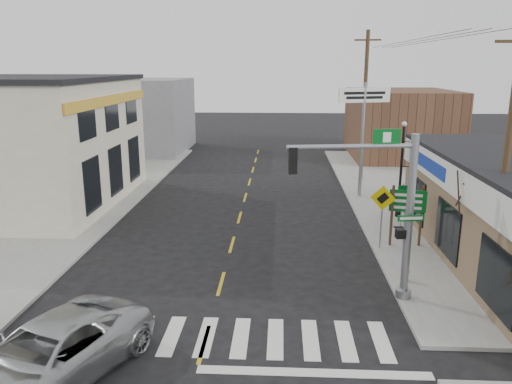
# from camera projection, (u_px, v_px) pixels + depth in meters

# --- Properties ---
(ground) EXTENTS (140.00, 140.00, 0.00)m
(ground) POSITION_uv_depth(u_px,v_px,m) (204.00, 344.00, 13.99)
(ground) COLOR black
(ground) RESTS_ON ground
(sidewalk_right) EXTENTS (6.00, 38.00, 0.13)m
(sidewalk_right) POSITION_uv_depth(u_px,v_px,m) (412.00, 213.00, 26.11)
(sidewalk_right) COLOR gray
(sidewalk_right) RESTS_ON ground
(sidewalk_left) EXTENTS (6.00, 38.00, 0.13)m
(sidewalk_left) POSITION_uv_depth(u_px,v_px,m) (76.00, 208.00, 27.00)
(sidewalk_left) COLOR gray
(sidewalk_left) RESTS_ON ground
(center_line) EXTENTS (0.12, 56.00, 0.01)m
(center_line) POSITION_uv_depth(u_px,v_px,m) (232.00, 244.00, 21.73)
(center_line) COLOR gold
(center_line) RESTS_ON ground
(crosswalk) EXTENTS (11.00, 2.20, 0.01)m
(crosswalk) POSITION_uv_depth(u_px,v_px,m) (206.00, 336.00, 14.38)
(crosswalk) COLOR silver
(crosswalk) RESTS_ON ground
(left_building) EXTENTS (12.00, 12.00, 6.80)m
(left_building) POSITION_uv_depth(u_px,v_px,m) (6.00, 144.00, 27.34)
(left_building) COLOR beige
(left_building) RESTS_ON ground
(bldg_distant_right) EXTENTS (8.00, 10.00, 5.60)m
(bldg_distant_right) POSITION_uv_depth(u_px,v_px,m) (400.00, 124.00, 41.73)
(bldg_distant_right) COLOR brown
(bldg_distant_right) RESTS_ON ground
(bldg_distant_left) EXTENTS (9.00, 10.00, 6.40)m
(bldg_distant_left) POSITION_uv_depth(u_px,v_px,m) (136.00, 115.00, 44.71)
(bldg_distant_left) COLOR gray
(bldg_distant_left) RESTS_ON ground
(suv) EXTENTS (4.53, 6.12, 1.54)m
(suv) POSITION_uv_depth(u_px,v_px,m) (49.00, 355.00, 12.09)
(suv) COLOR #A3A6A8
(suv) RESTS_ON ground
(traffic_signal_pole) EXTENTS (4.41, 0.37, 5.59)m
(traffic_signal_pole) POSITION_uv_depth(u_px,v_px,m) (389.00, 200.00, 15.76)
(traffic_signal_pole) COLOR gray
(traffic_signal_pole) RESTS_ON sidewalk_right
(guide_sign) EXTENTS (1.50, 0.13, 2.63)m
(guide_sign) POSITION_uv_depth(u_px,v_px,m) (407.00, 207.00, 20.84)
(guide_sign) COLOR #4D3923
(guide_sign) RESTS_ON sidewalk_right
(fire_hydrant) EXTENTS (0.19, 0.19, 0.61)m
(fire_hydrant) POSITION_uv_depth(u_px,v_px,m) (406.00, 272.00, 17.71)
(fire_hydrant) COLOR #E19C0A
(fire_hydrant) RESTS_ON sidewalk_right
(ped_crossing_sign) EXTENTS (1.04, 0.07, 2.68)m
(ped_crossing_sign) POSITION_uv_depth(u_px,v_px,m) (382.00, 206.00, 20.57)
(ped_crossing_sign) COLOR gray
(ped_crossing_sign) RESTS_ON sidewalk_right
(lamp_post) EXTENTS (0.63, 0.49, 4.81)m
(lamp_post) POSITION_uv_depth(u_px,v_px,m) (403.00, 162.00, 24.65)
(lamp_post) COLOR black
(lamp_post) RESTS_ON sidewalk_right
(dance_center_sign) EXTENTS (3.07, 0.19, 6.53)m
(dance_center_sign) POSITION_uv_depth(u_px,v_px,m) (364.00, 111.00, 28.10)
(dance_center_sign) COLOR gray
(dance_center_sign) RESTS_ON sidewalk_right
(bare_tree) EXTENTS (2.27, 2.27, 4.55)m
(bare_tree) POSITION_uv_depth(u_px,v_px,m) (479.00, 183.00, 16.99)
(bare_tree) COLOR black
(bare_tree) RESTS_ON sidewalk_right
(shrub_back) EXTENTS (0.96, 0.96, 0.72)m
(shrub_back) POSITION_uv_depth(u_px,v_px,m) (476.00, 245.00, 20.26)
(shrub_back) COLOR black
(shrub_back) RESTS_ON sidewalk_right
(utility_pole_near) EXTENTS (1.52, 0.23, 8.74)m
(utility_pole_near) POSITION_uv_depth(u_px,v_px,m) (506.00, 160.00, 16.08)
(utility_pole_near) COLOR #443821
(utility_pole_near) RESTS_ON sidewalk_right
(utility_pole_far) EXTENTS (1.68, 0.25, 9.64)m
(utility_pole_far) POSITION_uv_depth(u_px,v_px,m) (364.00, 105.00, 32.63)
(utility_pole_far) COLOR #462D1D
(utility_pole_far) RESTS_ON sidewalk_right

